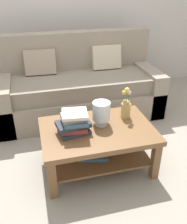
{
  "coord_description": "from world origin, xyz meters",
  "views": [
    {
      "loc": [
        -0.55,
        -2.33,
        1.72
      ],
      "look_at": [
        -0.01,
        -0.26,
        0.54
      ],
      "focal_mm": 39.92,
      "sensor_mm": 36.0,
      "label": 1
    }
  ],
  "objects": [
    {
      "name": "book_stack_main",
      "position": [
        -0.24,
        -0.43,
        0.55
      ],
      "size": [
        0.32,
        0.25,
        0.22
      ],
      "color": "#2D333D",
      "rests_on": "coffee_table"
    },
    {
      "name": "glass_hurricane_vase",
      "position": [
        0.04,
        -0.34,
        0.58
      ],
      "size": [
        0.17,
        0.17,
        0.24
      ],
      "color": "silver",
      "rests_on": "coffee_table"
    },
    {
      "name": "ground_plane",
      "position": [
        0.0,
        0.0,
        0.0
      ],
      "size": [
        10.0,
        10.0,
        0.0
      ],
      "primitive_type": "plane",
      "color": "gray"
    },
    {
      "name": "back_wall",
      "position": [
        0.0,
        1.65,
        1.35
      ],
      "size": [
        6.4,
        0.12,
        2.7
      ],
      "primitive_type": "cube",
      "color": "#BCB7B2",
      "rests_on": "ground"
    },
    {
      "name": "coffee_table",
      "position": [
        -0.02,
        -0.41,
        0.32
      ],
      "size": [
        1.07,
        0.72,
        0.44
      ],
      "color": "brown",
      "rests_on": "ground"
    },
    {
      "name": "couch",
      "position": [
        0.05,
        0.77,
        0.36
      ],
      "size": [
        2.13,
        0.9,
        1.06
      ],
      "color": "gray",
      "rests_on": "ground"
    },
    {
      "name": "flower_pitcher",
      "position": [
        0.32,
        -0.27,
        0.56
      ],
      "size": [
        0.1,
        0.1,
        0.34
      ],
      "color": "tan",
      "rests_on": "coffee_table"
    }
  ]
}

